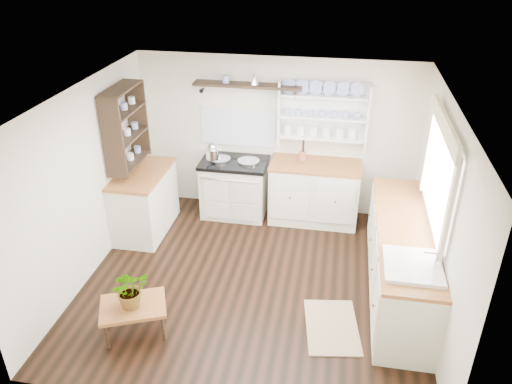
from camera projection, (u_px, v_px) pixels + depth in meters
The scene contains 19 objects.
floor at pixel (253, 281), 6.09m from camera, with size 4.00×3.80×0.01m, color black.
wall_back at pixel (277, 136), 7.20m from camera, with size 4.00×0.02×2.30m, color beige.
wall_right at pixel (439, 215), 5.24m from camera, with size 0.02×3.80×2.30m, color beige.
wall_left at pixel (86, 184), 5.87m from camera, with size 0.02×3.80×2.30m, color beige.
ceiling at pixel (252, 98), 5.01m from camera, with size 4.00×3.80×0.01m, color white.
window at pixel (439, 173), 5.18m from camera, with size 0.08×1.55×1.22m.
aga_cooker at pixel (235, 187), 7.34m from camera, with size 0.96×0.67×0.89m.
back_cabinets at pixel (314, 191), 7.17m from camera, with size 1.27×0.63×0.90m.
right_cabinets at pixel (400, 260), 5.70m from camera, with size 0.62×2.43×0.90m.
belfast_sink at pixel (411, 276), 4.89m from camera, with size 0.55×0.60×0.45m.
left_cabinets at pixel (144, 201), 6.92m from camera, with size 0.62×1.13×0.90m.
plate_rack at pixel (323, 113), 6.88m from camera, with size 1.20×0.22×0.90m.
high_shelf at pixel (247, 86), 6.80m from camera, with size 1.50×0.29×0.16m.
left_shelving at pixel (125, 126), 6.43m from camera, with size 0.28×0.80×1.05m, color black.
kettle at pixel (212, 151), 6.99m from camera, with size 0.19×0.19×0.23m, color silver, non-canonical shape.
utensil_crock at pixel (302, 156), 7.04m from camera, with size 0.10×0.10×0.12m, color #AF5F40.
center_table at pixel (133, 308), 5.18m from camera, with size 0.80×0.69×0.36m.
potted_plant at pixel (130, 289), 5.06m from camera, with size 0.38×0.33×0.42m, color #3F7233.
floor_rug at pixel (332, 327), 5.38m from camera, with size 0.55×0.85×0.02m, color #7E6549.
Camera 1 is at (0.90, -4.79, 3.82)m, focal length 35.00 mm.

